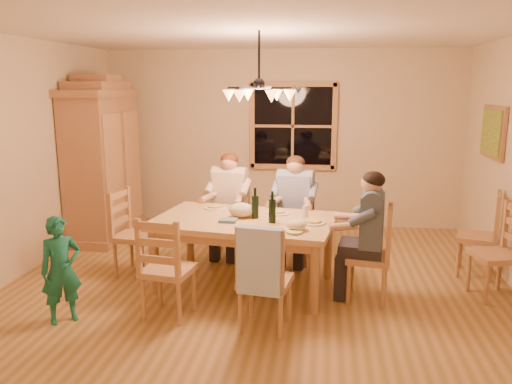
# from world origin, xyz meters

# --- Properties ---
(floor) EXTENTS (5.50, 5.50, 0.00)m
(floor) POSITION_xyz_m (0.00, 0.00, 0.00)
(floor) COLOR olive
(floor) RESTS_ON ground
(ceiling) EXTENTS (5.50, 5.00, 0.02)m
(ceiling) POSITION_xyz_m (0.00, 0.00, 2.70)
(ceiling) COLOR white
(ceiling) RESTS_ON wall_back
(wall_back) EXTENTS (5.50, 0.02, 2.70)m
(wall_back) POSITION_xyz_m (0.00, 2.50, 1.35)
(wall_back) COLOR beige
(wall_back) RESTS_ON floor
(wall_left) EXTENTS (0.02, 5.00, 2.70)m
(wall_left) POSITION_xyz_m (-2.75, 0.00, 1.35)
(wall_left) COLOR beige
(wall_left) RESTS_ON floor
(window) EXTENTS (1.30, 0.06, 1.30)m
(window) POSITION_xyz_m (0.20, 2.47, 1.55)
(window) COLOR black
(window) RESTS_ON wall_back
(painting) EXTENTS (0.06, 0.78, 0.64)m
(painting) POSITION_xyz_m (2.71, 1.20, 1.60)
(painting) COLOR #966A41
(painting) RESTS_ON wall_right
(chandelier) EXTENTS (0.77, 0.68, 0.71)m
(chandelier) POSITION_xyz_m (-0.00, 0.00, 2.08)
(chandelier) COLOR black
(chandelier) RESTS_ON ceiling
(armoire) EXTENTS (0.66, 1.40, 2.30)m
(armoire) POSITION_xyz_m (-2.42, 1.43, 1.06)
(armoire) COLOR #966A41
(armoire) RESTS_ON floor
(dining_table) EXTENTS (2.04, 1.41, 0.76)m
(dining_table) POSITION_xyz_m (-0.14, -0.12, 0.66)
(dining_table) COLOR tan
(dining_table) RESTS_ON floor
(chair_far_left) EXTENTS (0.49, 0.48, 0.99)m
(chair_far_left) POSITION_xyz_m (-0.48, 0.83, 0.30)
(chair_far_left) COLOR #A17747
(chair_far_left) RESTS_ON floor
(chair_far_right) EXTENTS (0.49, 0.48, 0.99)m
(chair_far_right) POSITION_xyz_m (0.35, 0.71, 0.30)
(chair_far_right) COLOR #A17747
(chair_far_right) RESTS_ON floor
(chair_near_left) EXTENTS (0.49, 0.48, 0.99)m
(chair_near_left) POSITION_xyz_m (-0.74, -0.94, 0.30)
(chair_near_left) COLOR #A17747
(chair_near_left) RESTS_ON floor
(chair_near_right) EXTENTS (0.49, 0.48, 0.99)m
(chair_near_right) POSITION_xyz_m (0.20, -1.07, 0.30)
(chair_near_right) COLOR #A17747
(chair_near_right) RESTS_ON floor
(chair_end_left) EXTENTS (0.48, 0.49, 0.99)m
(chair_end_left) POSITION_xyz_m (-1.44, 0.07, 0.30)
(chair_end_left) COLOR #A17747
(chair_end_left) RESTS_ON floor
(chair_end_right) EXTENTS (0.48, 0.49, 0.99)m
(chair_end_right) POSITION_xyz_m (1.16, -0.31, 0.30)
(chair_end_right) COLOR #A17747
(chair_end_right) RESTS_ON floor
(adult_woman) EXTENTS (0.44, 0.47, 0.87)m
(adult_woman) POSITION_xyz_m (-0.48, 0.83, 0.84)
(adult_woman) COLOR beige
(adult_woman) RESTS_ON floor
(adult_plaid_man) EXTENTS (0.44, 0.47, 0.87)m
(adult_plaid_man) POSITION_xyz_m (0.35, 0.71, 0.84)
(adult_plaid_man) COLOR navy
(adult_plaid_man) RESTS_ON floor
(adult_slate_man) EXTENTS (0.47, 0.44, 0.87)m
(adult_slate_man) POSITION_xyz_m (1.16, -0.31, 0.84)
(adult_slate_man) COLOR #45586F
(adult_slate_man) RESTS_ON floor
(towel) EXTENTS (0.39, 0.15, 0.58)m
(towel) POSITION_xyz_m (0.17, -1.26, 0.70)
(towel) COLOR #A1C0DA
(towel) RESTS_ON chair_near_right
(wine_bottle_a) EXTENTS (0.08, 0.08, 0.33)m
(wine_bottle_a) POSITION_xyz_m (-0.03, -0.09, 0.93)
(wine_bottle_a) COLOR black
(wine_bottle_a) RESTS_ON dining_table
(wine_bottle_b) EXTENTS (0.08, 0.08, 0.33)m
(wine_bottle_b) POSITION_xyz_m (0.17, -0.23, 0.93)
(wine_bottle_b) COLOR black
(wine_bottle_b) RESTS_ON dining_table
(plate_woman) EXTENTS (0.26, 0.26, 0.02)m
(plate_woman) POSITION_xyz_m (-0.54, 0.28, 0.77)
(plate_woman) COLOR white
(plate_woman) RESTS_ON dining_table
(plate_plaid) EXTENTS (0.26, 0.26, 0.02)m
(plate_plaid) POSITION_xyz_m (0.19, 0.13, 0.77)
(plate_plaid) COLOR white
(plate_plaid) RESTS_ON dining_table
(plate_slate) EXTENTS (0.26, 0.26, 0.02)m
(plate_slate) POSITION_xyz_m (0.59, -0.22, 0.77)
(plate_slate) COLOR white
(plate_slate) RESTS_ON dining_table
(wine_glass_a) EXTENTS (0.06, 0.06, 0.14)m
(wine_glass_a) POSITION_xyz_m (-0.25, 0.13, 0.83)
(wine_glass_a) COLOR silver
(wine_glass_a) RESTS_ON dining_table
(wine_glass_b) EXTENTS (0.06, 0.06, 0.14)m
(wine_glass_b) POSITION_xyz_m (0.50, -0.01, 0.83)
(wine_glass_b) COLOR silver
(wine_glass_b) RESTS_ON dining_table
(cap) EXTENTS (0.20, 0.20, 0.11)m
(cap) POSITION_xyz_m (0.44, -0.48, 0.82)
(cap) COLOR beige
(cap) RESTS_ON dining_table
(napkin) EXTENTS (0.20, 0.16, 0.03)m
(napkin) POSITION_xyz_m (-0.29, -0.27, 0.78)
(napkin) COLOR slate
(napkin) RESTS_ON dining_table
(cloth_bundle) EXTENTS (0.28, 0.22, 0.15)m
(cloth_bundle) POSITION_xyz_m (-0.18, -0.06, 0.84)
(cloth_bundle) COLOR #C1B18C
(cloth_bundle) RESTS_ON dining_table
(child) EXTENTS (0.43, 0.42, 1.00)m
(child) POSITION_xyz_m (-1.67, -1.18, 0.50)
(child) COLOR #19745F
(child) RESTS_ON floor
(chair_spare_front) EXTENTS (0.51, 0.52, 0.99)m
(chair_spare_front) POSITION_xyz_m (2.45, -0.08, 0.30)
(chair_spare_front) COLOR #A17747
(chair_spare_front) RESTS_ON floor
(chair_spare_back) EXTENTS (0.54, 0.55, 0.99)m
(chair_spare_back) POSITION_xyz_m (2.45, 0.56, 0.30)
(chair_spare_back) COLOR #A17747
(chair_spare_back) RESTS_ON floor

